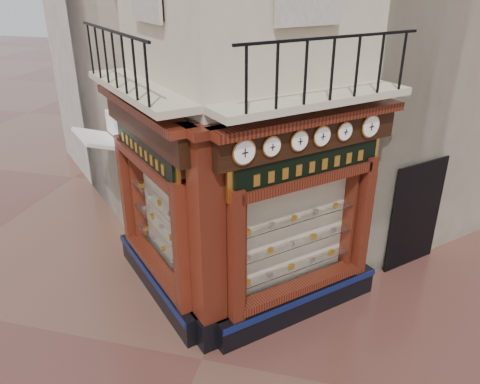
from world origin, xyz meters
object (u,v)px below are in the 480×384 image
(clock_e, at_px, (344,131))
(clock_f, at_px, (370,126))
(clock_b, at_px, (271,146))
(signboard_left, at_px, (145,151))
(corner_pilaster, at_px, (208,246))
(awning, at_px, (111,240))
(clock_a, at_px, (244,152))
(clock_d, at_px, (322,136))
(signboard_right, at_px, (309,166))
(clock_c, at_px, (299,141))

(clock_e, xyz_separation_m, clock_f, (0.41, 0.41, -0.00))
(clock_b, relative_size, signboard_left, 0.16)
(corner_pilaster, height_order, clock_b, corner_pilaster)
(clock_f, distance_m, signboard_left, 3.94)
(clock_b, xyz_separation_m, signboard_left, (-2.40, 0.68, -0.52))
(clock_f, distance_m, awning, 6.90)
(clock_b, bearing_deg, corner_pilaster, 154.70)
(corner_pilaster, distance_m, clock_a, 1.78)
(clock_a, xyz_separation_m, clock_d, (1.02, 1.02, 0.00))
(corner_pilaster, bearing_deg, clock_d, -12.87)
(corner_pilaster, bearing_deg, clock_a, -45.40)
(corner_pilaster, distance_m, awning, 4.78)
(corner_pilaster, xyz_separation_m, clock_d, (1.62, 1.02, 1.67))
(corner_pilaster, relative_size, awning, 2.88)
(clock_a, bearing_deg, signboard_right, 4.76)
(clock_d, relative_size, signboard_left, 0.17)
(corner_pilaster, height_order, signboard_right, corner_pilaster)
(clock_e, distance_m, signboard_right, 0.80)
(clock_a, height_order, clock_d, clock_a)
(clock_b, height_order, awning, clock_b)
(signboard_left, bearing_deg, signboard_right, -135.00)
(clock_e, distance_m, signboard_left, 3.48)
(clock_d, distance_m, clock_e, 0.48)
(corner_pilaster, bearing_deg, signboard_left, 100.25)
(clock_d, xyz_separation_m, signboard_right, (-0.16, -0.01, -0.52))
(awning, bearing_deg, signboard_right, -154.21)
(clock_a, xyz_separation_m, clock_f, (1.77, 1.77, 0.00))
(clock_e, bearing_deg, clock_d, -180.00)
(clock_b, distance_m, clock_d, 0.96)
(clock_b, xyz_separation_m, clock_d, (0.68, 0.68, 0.00))
(clock_b, height_order, clock_e, clock_b)
(corner_pilaster, relative_size, clock_f, 9.75)
(clock_a, relative_size, signboard_right, 0.18)
(clock_f, distance_m, signboard_right, 1.29)
(clock_f, relative_size, awning, 0.30)
(clock_c, height_order, clock_f, clock_f)
(clock_e, bearing_deg, clock_b, -180.00)
(clock_c, distance_m, signboard_left, 2.83)
(clock_b, height_order, clock_f, clock_f)
(clock_c, distance_m, signboard_right, 0.63)
(clock_b, xyz_separation_m, signboard_right, (0.52, 0.68, -0.52))
(clock_a, distance_m, signboard_right, 1.43)
(clock_e, bearing_deg, awning, 120.85)
(clock_d, height_order, awning, clock_d)
(clock_a, bearing_deg, clock_c, 0.00)
(clock_d, relative_size, clock_e, 1.08)
(clock_d, bearing_deg, clock_c, 180.00)
(clock_c, relative_size, signboard_left, 0.16)
(signboard_left, bearing_deg, clock_f, -123.88)
(signboard_right, bearing_deg, clock_f, -5.37)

